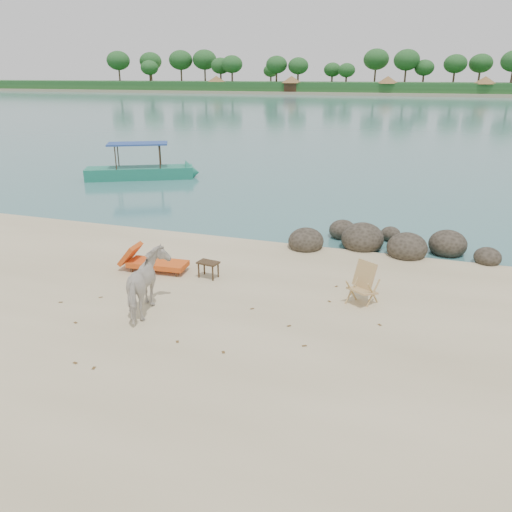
{
  "coord_description": "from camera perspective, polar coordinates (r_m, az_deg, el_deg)",
  "views": [
    {
      "loc": [
        4.29,
        -9.06,
        5.27
      ],
      "look_at": [
        0.61,
        2.0,
        1.0
      ],
      "focal_mm": 35.0,
      "sensor_mm": 36.0,
      "label": 1
    }
  ],
  "objects": [
    {
      "name": "far_scenery",
      "position": [
        145.84,
        17.67,
        18.41
      ],
      "size": [
        420.0,
        18.0,
        9.5
      ],
      "color": "#1E4C1E",
      "rests_on": "ground"
    },
    {
      "name": "side_table",
      "position": [
        13.63,
        -5.46,
        -1.69
      ],
      "size": [
        0.61,
        0.45,
        0.45
      ],
      "primitive_type": null,
      "rotation": [
        0.0,
        0.0,
        -0.17
      ],
      "color": "#302013",
      "rests_on": "ground"
    },
    {
      "name": "water",
      "position": [
        99.29,
        16.6,
        16.3
      ],
      "size": [
        400.0,
        400.0,
        0.0
      ],
      "primitive_type": "plane",
      "color": "#3B7577",
      "rests_on": "ground"
    },
    {
      "name": "lounge_chair",
      "position": [
        14.27,
        -11.18,
        -0.62
      ],
      "size": [
        2.12,
        0.86,
        0.62
      ],
      "primitive_type": null,
      "rotation": [
        0.0,
        0.0,
        0.07
      ],
      "color": "#D74719",
      "rests_on": "ground"
    },
    {
      "name": "far_shore",
      "position": [
        179.19,
        17.9,
        17.53
      ],
      "size": [
        420.0,
        90.0,
        1.4
      ],
      "primitive_type": "cube",
      "color": "tan",
      "rests_on": "ground"
    },
    {
      "name": "dead_leaves",
      "position": [
        11.43,
        -5.9,
        -7.42
      ],
      "size": [
        7.63,
        5.43,
        0.0
      ],
      "color": "brown",
      "rests_on": "ground"
    },
    {
      "name": "boulders",
      "position": [
        16.39,
        14.23,
        1.48
      ],
      "size": [
        6.36,
        2.89,
        1.02
      ],
      "rotation": [
        0.0,
        0.0,
        0.26
      ],
      "color": "black",
      "rests_on": "ground"
    },
    {
      "name": "deck_chair",
      "position": [
        12.25,
        12.09,
        -3.37
      ],
      "size": [
        0.88,
        0.9,
        0.96
      ],
      "primitive_type": null,
      "rotation": [
        0.0,
        0.0,
        -0.57
      ],
      "color": "tan",
      "rests_on": "ground"
    },
    {
      "name": "cow",
      "position": [
        11.7,
        -12.23,
        -3.27
      ],
      "size": [
        1.19,
        1.84,
        1.43
      ],
      "primitive_type": "imported",
      "rotation": [
        0.0,
        0.0,
        3.41
      ],
      "color": "beige",
      "rests_on": "ground"
    },
    {
      "name": "boat_near",
      "position": [
        27.63,
        -13.34,
        11.82
      ],
      "size": [
        6.24,
        4.11,
        3.06
      ],
      "primitive_type": null,
      "rotation": [
        0.0,
        0.0,
        0.47
      ],
      "color": "#1B745B",
      "rests_on": "water"
    }
  ]
}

